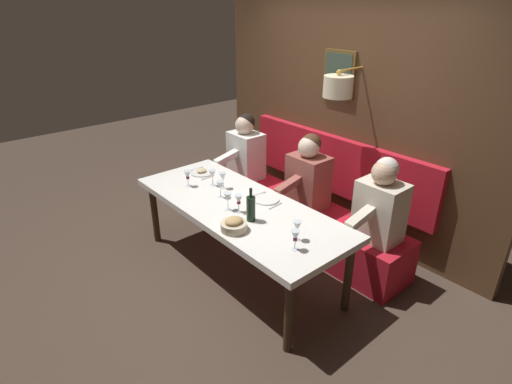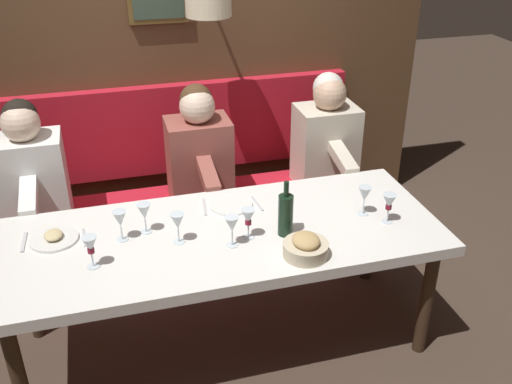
{
  "view_description": "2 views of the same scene",
  "coord_description": "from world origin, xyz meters",
  "px_view_note": "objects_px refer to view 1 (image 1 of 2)",
  "views": [
    {
      "loc": [
        -2.03,
        -2.63,
        2.46
      ],
      "look_at": [
        0.05,
        -0.19,
        0.92
      ],
      "focal_mm": 28.49,
      "sensor_mm": 36.0,
      "label": 1
    },
    {
      "loc": [
        -2.48,
        0.51,
        2.35
      ],
      "look_at": [
        0.05,
        -0.19,
        0.92
      ],
      "focal_mm": 40.89,
      "sensor_mm": 36.0,
      "label": 2
    }
  ],
  "objects_px": {
    "wine_glass_0": "(295,236)",
    "wine_glass_5": "(188,175)",
    "diner_middle": "(245,149)",
    "wine_glass_1": "(239,200)",
    "diner_near": "(308,174)",
    "wine_glass_7": "(297,227)",
    "bread_bowl": "(234,225)",
    "wine_glass_2": "(220,186)",
    "dining_table": "(238,211)",
    "wine_glass_4": "(228,198)",
    "wine_glass_3": "(212,175)",
    "diner_nearest": "(381,203)",
    "wine_glass_6": "(223,177)",
    "wine_bottle": "(251,208)"
  },
  "relations": [
    {
      "from": "wine_glass_5",
      "to": "wine_glass_7",
      "type": "height_order",
      "value": "same"
    },
    {
      "from": "wine_glass_0",
      "to": "wine_glass_5",
      "type": "xyz_separation_m",
      "value": [
        0.0,
        1.51,
        -0.0
      ]
    },
    {
      "from": "dining_table",
      "to": "wine_glass_4",
      "type": "distance_m",
      "value": 0.23
    },
    {
      "from": "diner_near",
      "to": "wine_glass_6",
      "type": "xyz_separation_m",
      "value": [
        -0.77,
        0.42,
        0.04
      ]
    },
    {
      "from": "wine_glass_6",
      "to": "wine_glass_0",
      "type": "bearing_deg",
      "value": -101.1
    },
    {
      "from": "diner_nearest",
      "to": "wine_glass_7",
      "type": "bearing_deg",
      "value": 170.82
    },
    {
      "from": "diner_nearest",
      "to": "wine_glass_2",
      "type": "distance_m",
      "value": 1.47
    },
    {
      "from": "diner_near",
      "to": "wine_glass_3",
      "type": "relative_size",
      "value": 4.82
    },
    {
      "from": "wine_glass_1",
      "to": "wine_bottle",
      "type": "xyz_separation_m",
      "value": [
        -0.02,
        -0.19,
        0.0
      ]
    },
    {
      "from": "wine_glass_2",
      "to": "wine_glass_4",
      "type": "distance_m",
      "value": 0.27
    },
    {
      "from": "wine_glass_6",
      "to": "wine_glass_7",
      "type": "xyz_separation_m",
      "value": [
        -0.13,
        -1.15,
        0.0
      ]
    },
    {
      "from": "wine_glass_5",
      "to": "wine_glass_6",
      "type": "bearing_deg",
      "value": -48.74
    },
    {
      "from": "wine_glass_1",
      "to": "wine_glass_5",
      "type": "height_order",
      "value": "same"
    },
    {
      "from": "diner_middle",
      "to": "wine_glass_1",
      "type": "bearing_deg",
      "value": -131.57
    },
    {
      "from": "diner_nearest",
      "to": "bread_bowl",
      "type": "bearing_deg",
      "value": 154.1
    },
    {
      "from": "wine_glass_2",
      "to": "wine_glass_7",
      "type": "xyz_separation_m",
      "value": [
        0.01,
        -1.0,
        0.0
      ]
    },
    {
      "from": "dining_table",
      "to": "wine_glass_1",
      "type": "relative_size",
      "value": 13.81
    },
    {
      "from": "wine_glass_0",
      "to": "wine_glass_3",
      "type": "relative_size",
      "value": 1.0
    },
    {
      "from": "diner_near",
      "to": "wine_glass_7",
      "type": "distance_m",
      "value": 1.16
    },
    {
      "from": "wine_glass_6",
      "to": "diner_middle",
      "type": "bearing_deg",
      "value": 37.62
    },
    {
      "from": "diner_nearest",
      "to": "wine_glass_1",
      "type": "height_order",
      "value": "diner_nearest"
    },
    {
      "from": "dining_table",
      "to": "diner_near",
      "type": "height_order",
      "value": "diner_near"
    },
    {
      "from": "wine_glass_0",
      "to": "wine_glass_2",
      "type": "distance_m",
      "value": 1.09
    },
    {
      "from": "wine_glass_2",
      "to": "wine_glass_6",
      "type": "bearing_deg",
      "value": 46.53
    },
    {
      "from": "diner_near",
      "to": "wine_glass_5",
      "type": "bearing_deg",
      "value": 145.52
    },
    {
      "from": "diner_nearest",
      "to": "wine_glass_2",
      "type": "relative_size",
      "value": 4.82
    },
    {
      "from": "dining_table",
      "to": "diner_nearest",
      "type": "bearing_deg",
      "value": -46.18
    },
    {
      "from": "wine_glass_4",
      "to": "bread_bowl",
      "type": "relative_size",
      "value": 0.75
    },
    {
      "from": "diner_middle",
      "to": "wine_glass_7",
      "type": "relative_size",
      "value": 4.82
    },
    {
      "from": "wine_glass_0",
      "to": "wine_glass_3",
      "type": "xyz_separation_m",
      "value": [
        0.2,
        1.36,
        0.0
      ]
    },
    {
      "from": "wine_glass_3",
      "to": "wine_glass_4",
      "type": "xyz_separation_m",
      "value": [
        -0.2,
        -0.52,
        0.0
      ]
    },
    {
      "from": "diner_near",
      "to": "wine_glass_7",
      "type": "xyz_separation_m",
      "value": [
        -0.91,
        -0.72,
        0.04
      ]
    },
    {
      "from": "wine_glass_7",
      "to": "wine_glass_0",
      "type": "bearing_deg",
      "value": -141.81
    },
    {
      "from": "wine_glass_7",
      "to": "bread_bowl",
      "type": "height_order",
      "value": "wine_glass_7"
    },
    {
      "from": "wine_glass_7",
      "to": "bread_bowl",
      "type": "xyz_separation_m",
      "value": [
        -0.29,
        0.43,
        -0.07
      ]
    },
    {
      "from": "diner_near",
      "to": "wine_glass_2",
      "type": "distance_m",
      "value": 0.96
    },
    {
      "from": "dining_table",
      "to": "wine_glass_4",
      "type": "relative_size",
      "value": 13.81
    },
    {
      "from": "wine_glass_2",
      "to": "wine_glass_4",
      "type": "xyz_separation_m",
      "value": [
        -0.1,
        -0.25,
        0.0
      ]
    },
    {
      "from": "wine_glass_3",
      "to": "wine_glass_6",
      "type": "xyz_separation_m",
      "value": [
        0.04,
        -0.12,
        0.0
      ]
    },
    {
      "from": "wine_glass_2",
      "to": "bread_bowl",
      "type": "distance_m",
      "value": 0.64
    },
    {
      "from": "wine_glass_0",
      "to": "wine_glass_4",
      "type": "relative_size",
      "value": 1.0
    },
    {
      "from": "diner_nearest",
      "to": "wine_glass_3",
      "type": "height_order",
      "value": "diner_nearest"
    },
    {
      "from": "diner_near",
      "to": "wine_bottle",
      "type": "height_order",
      "value": "diner_near"
    },
    {
      "from": "wine_glass_5",
      "to": "wine_bottle",
      "type": "bearing_deg",
      "value": -88.29
    },
    {
      "from": "wine_glass_4",
      "to": "wine_bottle",
      "type": "bearing_deg",
      "value": -83.98
    },
    {
      "from": "wine_glass_6",
      "to": "bread_bowl",
      "type": "bearing_deg",
      "value": -120.34
    },
    {
      "from": "wine_glass_4",
      "to": "wine_glass_5",
      "type": "relative_size",
      "value": 1.0
    },
    {
      "from": "wine_glass_0",
      "to": "wine_glass_5",
      "type": "bearing_deg",
      "value": 89.82
    },
    {
      "from": "wine_glass_2",
      "to": "wine_bottle",
      "type": "distance_m",
      "value": 0.54
    },
    {
      "from": "diner_nearest",
      "to": "wine_glass_1",
      "type": "relative_size",
      "value": 4.82
    }
  ]
}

